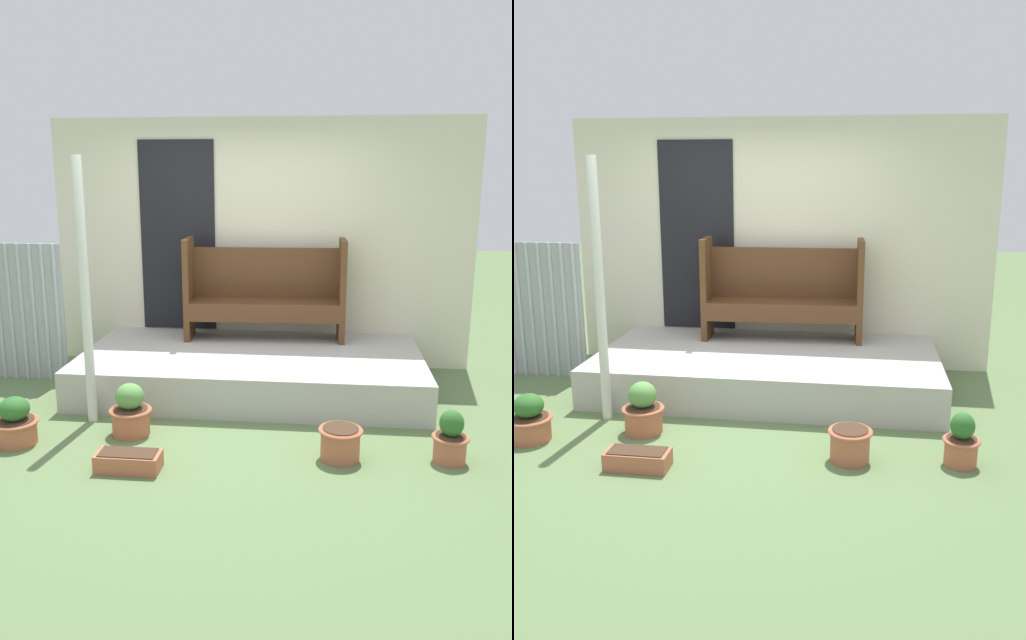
{
  "view_description": "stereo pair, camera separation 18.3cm",
  "coord_description": "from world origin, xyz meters",
  "views": [
    {
      "loc": [
        0.84,
        -4.88,
        2.07
      ],
      "look_at": [
        0.28,
        0.29,
        0.82
      ],
      "focal_mm": 35.0,
      "sensor_mm": 36.0,
      "label": 1
    },
    {
      "loc": [
        1.02,
        -4.85,
        2.07
      ],
      "look_at": [
        0.28,
        0.29,
        0.82
      ],
      "focal_mm": 35.0,
      "sensor_mm": 36.0,
      "label": 2
    }
  ],
  "objects": [
    {
      "name": "flower_pot_left",
      "position": [
        -1.5,
        -0.61,
        0.17
      ],
      "size": [
        0.35,
        0.35,
        0.38
      ],
      "color": "#B26042",
      "rests_on": "ground_plane"
    },
    {
      "name": "house_wall",
      "position": [
        0.14,
        1.7,
        1.3
      ],
      "size": [
        4.43,
        0.08,
        2.6
      ],
      "color": "beige",
      "rests_on": "ground_plane"
    },
    {
      "name": "flower_pot_middle",
      "position": [
        -0.67,
        -0.34,
        0.19
      ],
      "size": [
        0.34,
        0.34,
        0.43
      ],
      "color": "#B26042",
      "rests_on": "ground_plane"
    },
    {
      "name": "bench",
      "position": [
        0.25,
        1.38,
        0.88
      ],
      "size": [
        1.64,
        0.47,
        1.04
      ],
      "rotation": [
        0.0,
        0.0,
        0.05
      ],
      "color": "#54331C",
      "rests_on": "porch_slab"
    },
    {
      "name": "flower_pot_right",
      "position": [
        1.0,
        -0.61,
        0.13
      ],
      "size": [
        0.33,
        0.33,
        0.24
      ],
      "color": "#B26042",
      "rests_on": "ground_plane"
    },
    {
      "name": "porch_slab",
      "position": [
        0.18,
        0.83,
        0.18
      ],
      "size": [
        3.23,
        1.67,
        0.37
      ],
      "color": "#B2AFA8",
      "rests_on": "ground_plane"
    },
    {
      "name": "planter_box_rect",
      "position": [
        -0.5,
        -0.95,
        0.07
      ],
      "size": [
        0.46,
        0.2,
        0.14
      ],
      "color": "#B26042",
      "rests_on": "ground_plane"
    },
    {
      "name": "ground_plane",
      "position": [
        0.0,
        0.0,
        0.0
      ],
      "size": [
        24.0,
        24.0,
        0.0
      ],
      "primitive_type": "plane",
      "color": "#5B7547"
    },
    {
      "name": "flower_pot_far_right",
      "position": [
        1.79,
        -0.57,
        0.17
      ],
      "size": [
        0.27,
        0.27,
        0.4
      ],
      "color": "#B26042",
      "rests_on": "ground_plane"
    },
    {
      "name": "support_post",
      "position": [
        -1.07,
        -0.11,
        1.09
      ],
      "size": [
        0.08,
        0.08,
        2.19
      ],
      "color": "silver",
      "rests_on": "ground_plane"
    }
  ]
}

